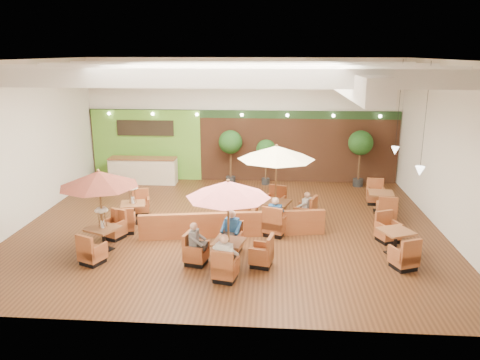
# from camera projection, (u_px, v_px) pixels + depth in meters

# --- Properties ---
(room) EXTENTS (14.04, 14.00, 5.52)m
(room) POSITION_uv_depth(u_px,v_px,m) (240.00, 115.00, 16.13)
(room) COLOR #381E0F
(room) RESTS_ON ground
(service_counter) EXTENTS (3.00, 0.75, 1.18)m
(service_counter) POSITION_uv_depth(u_px,v_px,m) (143.00, 171.00, 21.00)
(service_counter) COLOR beige
(service_counter) RESTS_ON ground
(booth_divider) EXTENTS (5.90, 1.17, 0.82)m
(booth_divider) POSITION_uv_depth(u_px,v_px,m) (233.00, 225.00, 14.91)
(booth_divider) COLOR brown
(booth_divider) RESTS_ON ground
(table_0) EXTENTS (2.31, 2.62, 2.50)m
(table_0) POSITION_uv_depth(u_px,v_px,m) (100.00, 190.00, 13.51)
(table_0) COLOR brown
(table_0) RESTS_ON ground
(table_1) EXTENTS (2.52, 2.52, 2.49)m
(table_1) POSITION_uv_depth(u_px,v_px,m) (228.00, 207.00, 12.59)
(table_1) COLOR brown
(table_1) RESTS_ON ground
(table_2) EXTENTS (2.91, 2.91, 2.80)m
(table_2) POSITION_uv_depth(u_px,v_px,m) (276.00, 171.00, 15.64)
(table_2) COLOR brown
(table_2) RESTS_ON ground
(table_3) EXTENTS (0.99, 2.54, 1.50)m
(table_3) POSITION_uv_depth(u_px,v_px,m) (133.00, 209.00, 16.11)
(table_3) COLOR brown
(table_3) RESTS_ON ground
(table_4) EXTENTS (1.11, 2.69, 0.94)m
(table_4) POSITION_uv_depth(u_px,v_px,m) (395.00, 243.00, 13.64)
(table_4) COLOR brown
(table_4) RESTS_ON ground
(table_5) EXTENTS (0.96, 2.64, 0.97)m
(table_5) POSITION_uv_depth(u_px,v_px,m) (380.00, 203.00, 17.22)
(table_5) COLOR brown
(table_5) RESTS_ON ground
(topiary_0) EXTENTS (1.04, 1.04, 2.42)m
(topiary_0) POSITION_uv_depth(u_px,v_px,m) (230.00, 144.00, 20.59)
(topiary_0) COLOR black
(topiary_0) RESTS_ON ground
(topiary_1) EXTENTS (0.88, 0.88, 2.03)m
(topiary_1) POSITION_uv_depth(u_px,v_px,m) (266.00, 151.00, 20.55)
(topiary_1) COLOR black
(topiary_1) RESTS_ON ground
(topiary_2) EXTENTS (1.07, 1.07, 2.48)m
(topiary_2) POSITION_uv_depth(u_px,v_px,m) (360.00, 145.00, 20.18)
(topiary_2) COLOR black
(topiary_2) RESTS_ON ground
(diner_0) EXTENTS (0.46, 0.42, 0.83)m
(diner_0) POSITION_uv_depth(u_px,v_px,m) (225.00, 253.00, 11.96)
(diner_0) COLOR silver
(diner_0) RESTS_ON ground
(diner_1) EXTENTS (0.44, 0.39, 0.81)m
(diner_1) POSITION_uv_depth(u_px,v_px,m) (231.00, 227.00, 13.71)
(diner_1) COLOR #235598
(diner_1) RESTS_ON ground
(diner_2) EXTENTS (0.31, 0.38, 0.76)m
(diner_2) POSITION_uv_depth(u_px,v_px,m) (196.00, 239.00, 12.91)
(diner_2) COLOR slate
(diner_2) RESTS_ON ground
(diner_3) EXTENTS (0.44, 0.38, 0.83)m
(diner_3) POSITION_uv_depth(u_px,v_px,m) (275.00, 213.00, 14.95)
(diner_3) COLOR #235598
(diner_3) RESTS_ON ground
(diner_4) EXTENTS (0.39, 0.41, 0.72)m
(diner_4) POSITION_uv_depth(u_px,v_px,m) (306.00, 204.00, 15.88)
(diner_4) COLOR silver
(diner_4) RESTS_ON ground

